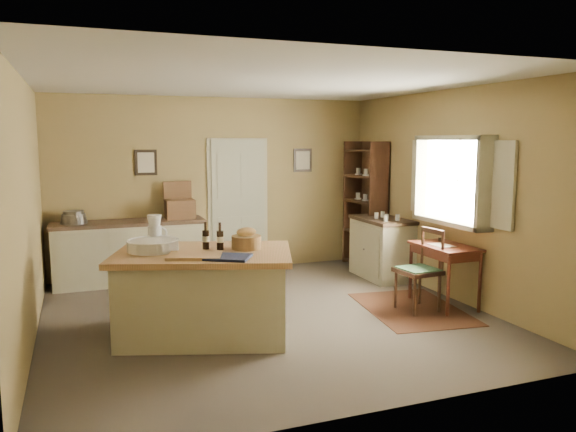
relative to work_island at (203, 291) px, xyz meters
The scene contains 16 objects.
ground 1.04m from the work_island, 24.86° to the left, with size 5.00×5.00×0.00m, color brown.
wall_back 3.13m from the work_island, 73.86° to the left, with size 5.00×0.10×2.70m, color #937D4D.
wall_front 2.43m from the work_island, 68.42° to the right, with size 5.00×0.10×2.70m, color #937D4D.
wall_left 1.92m from the work_island, 166.90° to the left, with size 0.10×5.00×2.70m, color #937D4D.
wall_right 3.47m from the work_island, ahead, with size 0.10×5.00×2.70m, color #937D4D.
ceiling 2.40m from the work_island, 24.86° to the left, with size 5.00×5.00×0.00m, color silver.
door 3.15m from the work_island, 67.46° to the left, with size 0.97×0.06×2.11m, color #B2B396.
framed_prints 3.29m from the work_island, 70.13° to the left, with size 2.82×0.02×0.38m.
window 3.43m from the work_island, ahead, with size 0.25×1.99×1.12m.
work_island is the anchor object (origin of this frame).
sideboard 2.64m from the work_island, 101.05° to the left, with size 2.14×0.61×1.18m.
rug 2.63m from the work_island, ahead, with size 1.10×1.60×0.01m, color #442212.
writing_desk 3.04m from the work_island, ahead, with size 0.53×0.87×0.82m.
desk_chair 2.61m from the work_island, ahead, with size 0.45×0.45×0.97m, color black, non-canonical shape.
right_cabinet 3.41m from the work_island, 27.16° to the left, with size 0.59×1.06×0.99m.
shelving_unit 3.97m from the work_island, 35.78° to the left, with size 0.34×0.91×2.03m.
Camera 1 is at (-2.02, -6.04, 2.06)m, focal length 35.00 mm.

